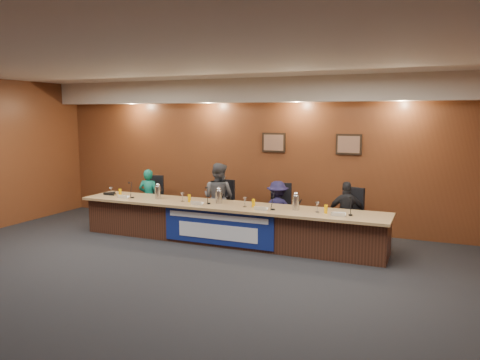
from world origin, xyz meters
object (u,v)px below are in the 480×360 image
(panelist_c, at_px, (277,210))
(carafe_right, at_px, (296,203))
(office_chair_c, at_px, (279,214))
(panelist_b, at_px, (218,198))
(panelist_a, at_px, (149,197))
(banner, at_px, (217,228))
(carafe_left, at_px, (158,193))
(dais_body, at_px, (227,224))
(office_chair_d, at_px, (347,220))
(office_chair_a, at_px, (151,203))
(office_chair_b, at_px, (221,209))
(speakerphone, at_px, (111,194))
(carafe_mid, at_px, (219,197))
(panelist_d, at_px, (347,214))

(panelist_c, relative_size, carafe_right, 4.42)
(office_chair_c, bearing_deg, panelist_b, 176.34)
(panelist_a, bearing_deg, banner, 140.17)
(carafe_left, relative_size, carafe_right, 0.97)
(dais_body, height_order, office_chair_d, dais_body)
(office_chair_c, relative_size, carafe_left, 1.90)
(office_chair_a, relative_size, office_chair_c, 1.00)
(dais_body, distance_m, carafe_left, 1.61)
(office_chair_d, bearing_deg, dais_body, -140.12)
(office_chair_c, bearing_deg, panelist_a, 173.82)
(panelist_a, relative_size, carafe_left, 4.96)
(office_chair_b, relative_size, speakerphone, 1.50)
(panelist_b, xyz_separation_m, office_chair_b, (0.00, 0.10, -0.25))
(carafe_mid, xyz_separation_m, speakerphone, (-2.54, -0.03, -0.10))
(carafe_left, distance_m, carafe_mid, 1.36)
(carafe_left, bearing_deg, panelist_b, 33.35)
(banner, bearing_deg, office_chair_a, 152.20)
(office_chair_b, bearing_deg, speakerphone, -155.95)
(panelist_b, relative_size, office_chair_b, 3.04)
(banner, height_order, panelist_c, panelist_c)
(speakerphone, bearing_deg, office_chair_d, 9.07)
(banner, relative_size, office_chair_c, 4.58)
(panelist_a, bearing_deg, office_chair_b, 169.22)
(office_chair_a, bearing_deg, carafe_mid, -32.53)
(office_chair_b, xyz_separation_m, office_chair_d, (2.65, 0.00, 0.00))
(carafe_right, bearing_deg, speakerphone, -179.97)
(carafe_right, bearing_deg, panelist_a, 169.34)
(dais_body, relative_size, office_chair_b, 12.50)
(panelist_a, xyz_separation_m, carafe_left, (0.69, -0.68, 0.25))
(panelist_d, distance_m, office_chair_c, 1.37)
(office_chair_a, distance_m, speakerphone, 0.97)
(panelist_b, xyz_separation_m, speakerphone, (-2.22, -0.68, 0.05))
(carafe_right, bearing_deg, banner, -164.11)
(panelist_d, relative_size, carafe_mid, 4.94)
(carafe_right, bearing_deg, dais_body, 179.03)
(office_chair_d, bearing_deg, panelist_c, -155.10)
(carafe_mid, bearing_deg, office_chair_b, 113.33)
(panelist_b, distance_m, office_chair_b, 0.27)
(carafe_mid, bearing_deg, panelist_d, 15.53)
(office_chair_d, bearing_deg, panelist_a, -158.01)
(panelist_b, distance_m, office_chair_d, 2.67)
(panelist_b, xyz_separation_m, panelist_d, (2.65, 0.00, -0.12))
(panelist_a, relative_size, panelist_b, 0.86)
(dais_body, relative_size, office_chair_d, 12.50)
(carafe_mid, bearing_deg, office_chair_a, 159.95)
(office_chair_a, distance_m, carafe_left, 1.12)
(panelist_d, distance_m, office_chair_b, 2.66)
(dais_body, bearing_deg, carafe_mid, 178.17)
(office_chair_c, distance_m, speakerphone, 3.61)
(panelist_b, distance_m, carafe_right, 1.99)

